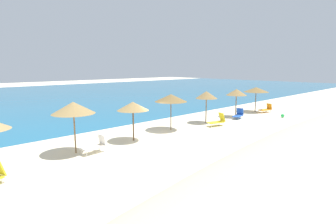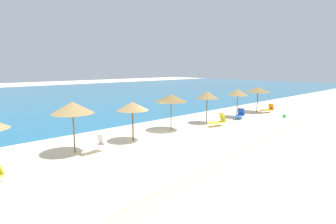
# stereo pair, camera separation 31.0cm
# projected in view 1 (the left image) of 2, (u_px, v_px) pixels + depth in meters

# --- Properties ---
(ground_plane) EXTENTS (160.00, 160.00, 0.00)m
(ground_plane) POSITION_uv_depth(u_px,v_px,m) (158.00, 138.00, 19.07)
(ground_plane) COLOR beige
(sea_water) EXTENTS (160.00, 56.15, 0.01)m
(sea_water) POSITION_uv_depth(u_px,v_px,m) (17.00, 99.00, 42.55)
(sea_water) COLOR #1E6B93
(sea_water) RESTS_ON ground_plane
(dune_ridge) EXTENTS (38.51, 9.43, 1.92)m
(dune_ridge) POSITION_uv_depth(u_px,v_px,m) (324.00, 163.00, 11.40)
(dune_ridge) COLOR beige
(dune_ridge) RESTS_ON ground_plane
(beach_umbrella_2) EXTENTS (2.43, 2.43, 3.01)m
(beach_umbrella_2) POSITION_uv_depth(u_px,v_px,m) (73.00, 108.00, 15.38)
(beach_umbrella_2) COLOR brown
(beach_umbrella_2) RESTS_ON ground_plane
(beach_umbrella_3) EXTENTS (2.14, 2.14, 2.66)m
(beach_umbrella_3) POSITION_uv_depth(u_px,v_px,m) (133.00, 106.00, 18.08)
(beach_umbrella_3) COLOR brown
(beach_umbrella_3) RESTS_ON ground_plane
(beach_umbrella_4) EXTENTS (2.53, 2.53, 2.85)m
(beach_umbrella_4) POSITION_uv_depth(u_px,v_px,m) (171.00, 98.00, 21.16)
(beach_umbrella_4) COLOR brown
(beach_umbrella_4) RESTS_ON ground_plane
(beach_umbrella_5) EXTENTS (1.93, 1.93, 2.84)m
(beach_umbrella_5) POSITION_uv_depth(u_px,v_px,m) (206.00, 95.00, 23.91)
(beach_umbrella_5) COLOR brown
(beach_umbrella_5) RESTS_ON ground_plane
(beach_umbrella_6) EXTENTS (2.04, 2.04, 2.79)m
(beach_umbrella_6) POSITION_uv_depth(u_px,v_px,m) (236.00, 92.00, 26.80)
(beach_umbrella_6) COLOR brown
(beach_umbrella_6) RESTS_ON ground_plane
(beach_umbrella_7) EXTENTS (2.70, 2.70, 2.74)m
(beach_umbrella_7) POSITION_uv_depth(u_px,v_px,m) (256.00, 90.00, 29.76)
(beach_umbrella_7) COLOR brown
(beach_umbrella_7) RESTS_ON ground_plane
(lounge_chair_0) EXTENTS (1.64, 0.97, 1.11)m
(lounge_chair_0) POSITION_uv_depth(u_px,v_px,m) (218.00, 121.00, 22.94)
(lounge_chair_0) COLOR yellow
(lounge_chair_0) RESTS_ON ground_plane
(lounge_chair_1) EXTENTS (1.62, 1.02, 0.96)m
(lounge_chair_1) POSITION_uv_depth(u_px,v_px,m) (238.00, 115.00, 26.28)
(lounge_chair_1) COLOR blue
(lounge_chair_1) RESTS_ON ground_plane
(lounge_chair_3) EXTENTS (1.66, 0.96, 0.96)m
(lounge_chair_3) POSITION_uv_depth(u_px,v_px,m) (266.00, 109.00, 29.78)
(lounge_chair_3) COLOR orange
(lounge_chair_3) RESTS_ON ground_plane
(lounge_chair_4) EXTENTS (1.41, 0.66, 1.02)m
(lounge_chair_4) POSITION_uv_depth(u_px,v_px,m) (96.00, 145.00, 15.79)
(lounge_chair_4) COLOR white
(lounge_chair_4) RESTS_ON ground_plane
(beach_ball) EXTENTS (0.35, 0.35, 0.35)m
(beach_ball) POSITION_uv_depth(u_px,v_px,m) (283.00, 116.00, 26.83)
(beach_ball) COLOR green
(beach_ball) RESTS_ON ground_plane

